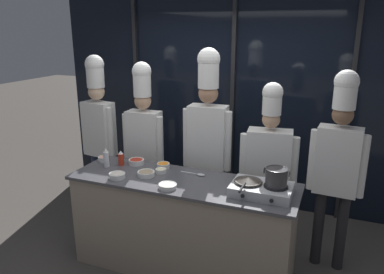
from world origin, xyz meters
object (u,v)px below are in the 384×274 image
(frying_pan, at_px, (248,180))
(chef_head, at_px, (99,124))
(serving_spoon_slotted, at_px, (198,174))
(chef_pastry, at_px, (269,160))
(prep_bowl_onion, at_px, (117,175))
(squeeze_bottle_clear, at_px, (106,158))
(prep_bowl_carrots, at_px, (163,165))
(prep_bowl_bean_sprouts, at_px, (168,186))
(stock_pot, at_px, (276,177))
(prep_bowl_noodles, at_px, (161,170))
(squeeze_bottle_chili, at_px, (121,158))
(chef_apprentice, at_px, (338,156))
(prep_bowl_shrimp, at_px, (103,159))
(chef_sous, at_px, (144,134))
(chef_line, at_px, (208,131))
(portable_stove, at_px, (262,189))
(prep_bowl_mushrooms, at_px, (146,173))
(prep_bowl_chili_flakes, at_px, (136,161))

(frying_pan, height_order, chef_head, chef_head)
(serving_spoon_slotted, relative_size, chef_pastry, 0.14)
(prep_bowl_onion, bearing_deg, frying_pan, 7.08)
(squeeze_bottle_clear, height_order, prep_bowl_carrots, squeeze_bottle_clear)
(prep_bowl_bean_sprouts, height_order, chef_head, chef_head)
(squeeze_bottle_clear, distance_m, prep_bowl_carrots, 0.59)
(frying_pan, distance_m, stock_pot, 0.24)
(stock_pot, height_order, prep_bowl_noodles, stock_pot)
(squeeze_bottle_chili, height_order, prep_bowl_bean_sprouts, squeeze_bottle_chili)
(squeeze_bottle_chili, bearing_deg, chef_apprentice, 11.87)
(serving_spoon_slotted, bearing_deg, frying_pan, -20.65)
(chef_pastry, bearing_deg, prep_bowl_onion, 24.67)
(prep_bowl_bean_sprouts, xyz_separation_m, prep_bowl_shrimp, (-0.93, 0.37, 0.01))
(stock_pot, bearing_deg, squeeze_bottle_clear, 177.85)
(stock_pot, bearing_deg, prep_bowl_shrimp, 174.27)
(squeeze_bottle_clear, distance_m, prep_bowl_shrimp, 0.19)
(squeeze_bottle_clear, height_order, chef_apprentice, chef_apprentice)
(chef_sous, relative_size, chef_line, 0.92)
(prep_bowl_noodles, xyz_separation_m, prep_bowl_shrimp, (-0.72, 0.07, 0.01))
(prep_bowl_noodles, bearing_deg, squeeze_bottle_clear, -174.70)
(frying_pan, bearing_deg, prep_bowl_bean_sprouts, -164.82)
(chef_sous, xyz_separation_m, chef_pastry, (1.41, -0.00, -0.13))
(frying_pan, bearing_deg, portable_stove, 2.30)
(prep_bowl_carrots, distance_m, chef_sous, 0.60)
(frying_pan, height_order, serving_spoon_slotted, frying_pan)
(chef_head, xyz_separation_m, chef_pastry, (2.04, -0.04, -0.17))
(chef_line, bearing_deg, frying_pan, 130.62)
(prep_bowl_mushrooms, bearing_deg, portable_stove, 0.48)
(prep_bowl_onion, bearing_deg, prep_bowl_mushrooms, 32.58)
(squeeze_bottle_clear, height_order, prep_bowl_shrimp, squeeze_bottle_clear)
(stock_pot, xyz_separation_m, prep_bowl_mushrooms, (-1.22, -0.01, -0.15))
(squeeze_bottle_chili, bearing_deg, squeeze_bottle_clear, -138.86)
(portable_stove, bearing_deg, chef_sous, 156.78)
(stock_pot, bearing_deg, portable_stove, -179.86)
(prep_bowl_chili_flakes, relative_size, chef_apprentice, 0.08)
(prep_bowl_carrots, bearing_deg, chef_sous, 137.92)
(prep_bowl_noodles, relative_size, chef_head, 0.05)
(portable_stove, distance_m, chef_line, 0.98)
(prep_bowl_onion, distance_m, chef_line, 1.04)
(chef_head, bearing_deg, prep_bowl_chili_flakes, 159.51)
(prep_bowl_bean_sprouts, relative_size, prep_bowl_noodles, 1.48)
(portable_stove, height_order, frying_pan, frying_pan)
(chef_head, bearing_deg, chef_line, -172.44)
(chef_apprentice, bearing_deg, portable_stove, 50.24)
(stock_pot, relative_size, prep_bowl_carrots, 1.63)
(stock_pot, relative_size, squeeze_bottle_clear, 1.07)
(stock_pot, xyz_separation_m, chef_head, (-2.22, 0.67, 0.08))
(prep_bowl_carrots, bearing_deg, chef_apprentice, 12.13)
(serving_spoon_slotted, bearing_deg, prep_bowl_chili_flakes, 176.99)
(prep_bowl_mushrooms, relative_size, prep_bowl_onion, 1.07)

